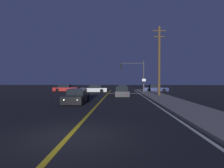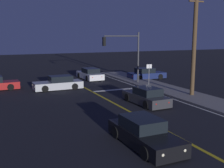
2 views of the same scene
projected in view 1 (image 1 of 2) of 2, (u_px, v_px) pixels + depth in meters
The scene contains 14 objects.
ground_plane at pixel (69, 136), 7.13m from camera, with size 160.00×160.00×0.00m, color black.
sidewalk_right at pixel (168, 100), 19.46m from camera, with size 3.20×45.50×0.15m, color gray.
lane_line_center at pixel (101, 100), 19.76m from camera, with size 0.20×42.97×0.01m, color gold.
lane_line_edge_right at pixel (150, 101), 19.54m from camera, with size 0.16×42.97×0.01m, color silver.
stop_bar at pixel (124, 93), 30.77m from camera, with size 5.38×0.50×0.01m, color silver.
car_following_oncoming_charcoal at pixel (121, 92), 24.59m from camera, with size 2.02×4.49×1.34m.
car_distant_tail_black at pixel (77, 97), 17.67m from camera, with size 1.96×4.70×1.34m.
car_lead_oncoming_silver at pixel (94, 89), 33.48m from camera, with size 4.75×2.03×1.34m.
car_side_waiting_navy at pixel (155, 89), 35.31m from camera, with size 4.58×2.10×1.34m.
car_far_approaching_white at pixel (122, 88), 38.26m from camera, with size 2.09×4.70×1.34m.
car_mid_block_red at pixel (66, 88), 35.85m from camera, with size 4.75×1.90×1.34m.
traffic_signal_near_right at pixel (135, 71), 32.91m from camera, with size 4.23×0.28×5.59m.
utility_pole_right at pixel (159, 60), 25.09m from camera, with size 1.77×0.36×9.44m.
street_sign_corner at pixel (144, 83), 30.11m from camera, with size 0.56×0.10×2.45m.
Camera 1 is at (1.95, -7.01, 2.15)m, focal length 29.75 mm.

